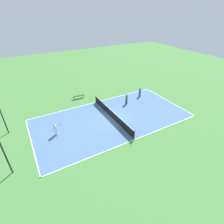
{
  "coord_description": "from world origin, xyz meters",
  "views": [
    {
      "loc": [
        -15.97,
        9.07,
        12.19
      ],
      "look_at": [
        0.0,
        0.0,
        0.9
      ],
      "focal_mm": 28.0,
      "sensor_mm": 36.0,
      "label": 1
    }
  ],
  "objects_px": {
    "tennis_ball_left_sideline": "(143,105)",
    "tennis_ball_right_alley": "(148,132)",
    "player_far_green": "(127,98)",
    "player_far_white": "(55,129)",
    "tennis_ball_midcourt": "(63,148)",
    "fence_post_back_right": "(3,119)",
    "player_near_blue": "(140,92)",
    "fence_post_back_left": "(6,157)",
    "tennis_net": "(112,114)",
    "tennis_ball_near_net": "(52,130)",
    "bench": "(78,96)"
  },
  "relations": [
    {
      "from": "tennis_ball_left_sideline",
      "to": "tennis_ball_right_alley",
      "type": "bearing_deg",
      "value": 147.27
    },
    {
      "from": "player_far_green",
      "to": "player_far_white",
      "type": "xyz_separation_m",
      "value": [
        -2.06,
        10.58,
        -0.05
      ]
    },
    {
      "from": "player_far_white",
      "to": "tennis_ball_midcourt",
      "type": "height_order",
      "value": "player_far_white"
    },
    {
      "from": "player_far_white",
      "to": "tennis_ball_left_sideline",
      "type": "relative_size",
      "value": 21.39
    },
    {
      "from": "tennis_ball_right_alley",
      "to": "fence_post_back_right",
      "type": "relative_size",
      "value": 0.02
    },
    {
      "from": "tennis_ball_left_sideline",
      "to": "fence_post_back_right",
      "type": "height_order",
      "value": "fence_post_back_right"
    },
    {
      "from": "player_near_blue",
      "to": "tennis_ball_midcourt",
      "type": "xyz_separation_m",
      "value": [
        -5.53,
        13.72,
        -0.77
      ]
    },
    {
      "from": "tennis_ball_right_alley",
      "to": "fence_post_back_right",
      "type": "bearing_deg",
      "value": 60.76
    },
    {
      "from": "player_near_blue",
      "to": "fence_post_back_left",
      "type": "height_order",
      "value": "fence_post_back_left"
    },
    {
      "from": "player_far_white",
      "to": "tennis_ball_left_sideline",
      "type": "distance_m",
      "value": 12.42
    },
    {
      "from": "tennis_net",
      "to": "tennis_ball_near_net",
      "type": "height_order",
      "value": "tennis_net"
    },
    {
      "from": "player_near_blue",
      "to": "fence_post_back_right",
      "type": "relative_size",
      "value": 0.4
    },
    {
      "from": "tennis_ball_near_net",
      "to": "fence_post_back_left",
      "type": "relative_size",
      "value": 0.02
    },
    {
      "from": "tennis_net",
      "to": "fence_post_back_left",
      "type": "bearing_deg",
      "value": 105.14
    },
    {
      "from": "bench",
      "to": "player_far_green",
      "type": "relative_size",
      "value": 1.16
    },
    {
      "from": "bench",
      "to": "tennis_ball_midcourt",
      "type": "relative_size",
      "value": 26.28
    },
    {
      "from": "player_near_blue",
      "to": "tennis_ball_midcourt",
      "type": "bearing_deg",
      "value": 8.51
    },
    {
      "from": "tennis_ball_right_alley",
      "to": "tennis_net",
      "type": "bearing_deg",
      "value": 24.83
    },
    {
      "from": "fence_post_back_left",
      "to": "player_far_green",
      "type": "bearing_deg",
      "value": -70.66
    },
    {
      "from": "player_near_blue",
      "to": "tennis_ball_midcourt",
      "type": "height_order",
      "value": "player_near_blue"
    },
    {
      "from": "tennis_ball_near_net",
      "to": "tennis_ball_left_sideline",
      "type": "xyz_separation_m",
      "value": [
        -0.43,
        -12.65,
        0.0
      ]
    },
    {
      "from": "tennis_ball_near_net",
      "to": "player_near_blue",
      "type": "bearing_deg",
      "value": -81.64
    },
    {
      "from": "tennis_ball_right_alley",
      "to": "player_far_green",
      "type": "bearing_deg",
      "value": -12.97
    },
    {
      "from": "tennis_net",
      "to": "tennis_ball_left_sideline",
      "type": "bearing_deg",
      "value": -82.69
    },
    {
      "from": "player_far_green",
      "to": "fence_post_back_right",
      "type": "xyz_separation_m",
      "value": [
        0.92,
        15.13,
        0.92
      ]
    },
    {
      "from": "tennis_ball_right_alley",
      "to": "bench",
      "type": "bearing_deg",
      "value": 18.1
    },
    {
      "from": "player_far_green",
      "to": "player_near_blue",
      "type": "relative_size",
      "value": 1.07
    },
    {
      "from": "tennis_net",
      "to": "player_far_white",
      "type": "xyz_separation_m",
      "value": [
        0.13,
        6.96,
        0.26
      ]
    },
    {
      "from": "tennis_ball_midcourt",
      "to": "player_far_green",
      "type": "bearing_deg",
      "value": -66.76
    },
    {
      "from": "tennis_ball_left_sideline",
      "to": "fence_post_back_right",
      "type": "xyz_separation_m",
      "value": [
        2.42,
        16.93,
        1.76
      ]
    },
    {
      "from": "player_near_blue",
      "to": "player_far_white",
      "type": "distance_m",
      "value": 14.03
    },
    {
      "from": "bench",
      "to": "tennis_ball_left_sideline",
      "type": "xyz_separation_m",
      "value": [
        -6.53,
        -7.17,
        -0.33
      ]
    },
    {
      "from": "player_near_blue",
      "to": "tennis_ball_right_alley",
      "type": "xyz_separation_m",
      "value": [
        -7.67,
        4.66,
        -0.77
      ]
    },
    {
      "from": "tennis_ball_near_net",
      "to": "tennis_ball_midcourt",
      "type": "height_order",
      "value": "same"
    },
    {
      "from": "tennis_ball_near_net",
      "to": "tennis_ball_midcourt",
      "type": "xyz_separation_m",
      "value": [
        -3.48,
        -0.25,
        0.0
      ]
    },
    {
      "from": "player_far_green",
      "to": "tennis_ball_right_alley",
      "type": "relative_size",
      "value": 22.75
    },
    {
      "from": "bench",
      "to": "tennis_ball_right_alley",
      "type": "distance_m",
      "value": 12.33
    },
    {
      "from": "player_far_green",
      "to": "fence_post_back_left",
      "type": "relative_size",
      "value": 0.43
    },
    {
      "from": "tennis_net",
      "to": "tennis_ball_right_alley",
      "type": "height_order",
      "value": "tennis_net"
    },
    {
      "from": "fence_post_back_right",
      "to": "bench",
      "type": "bearing_deg",
      "value": -67.17
    },
    {
      "from": "player_far_green",
      "to": "tennis_ball_left_sideline",
      "type": "relative_size",
      "value": 22.75
    },
    {
      "from": "tennis_ball_midcourt",
      "to": "fence_post_back_right",
      "type": "height_order",
      "value": "fence_post_back_right"
    },
    {
      "from": "player_far_green",
      "to": "tennis_ball_midcourt",
      "type": "bearing_deg",
      "value": -63.44
    },
    {
      "from": "player_far_green",
      "to": "tennis_ball_right_alley",
      "type": "xyz_separation_m",
      "value": [
        -6.69,
        1.54,
        -0.84
      ]
    },
    {
      "from": "tennis_net",
      "to": "fence_post_back_right",
      "type": "distance_m",
      "value": 11.99
    },
    {
      "from": "tennis_ball_right_alley",
      "to": "fence_post_back_right",
      "type": "distance_m",
      "value": 15.68
    },
    {
      "from": "bench",
      "to": "player_far_white",
      "type": "height_order",
      "value": "player_far_white"
    },
    {
      "from": "player_far_green",
      "to": "player_near_blue",
      "type": "distance_m",
      "value": 3.27
    },
    {
      "from": "bench",
      "to": "player_far_green",
      "type": "height_order",
      "value": "player_far_green"
    },
    {
      "from": "tennis_ball_near_net",
      "to": "tennis_net",
      "type": "bearing_deg",
      "value": -98.8
    }
  ]
}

